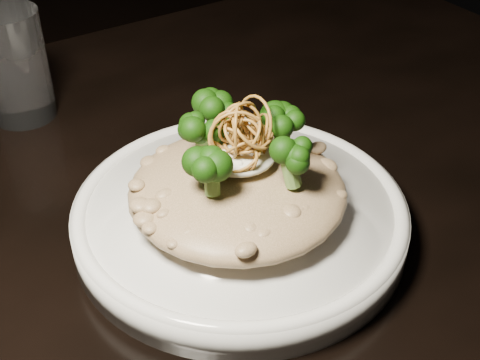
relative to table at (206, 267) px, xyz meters
name	(u,v)px	position (x,y,z in m)	size (l,w,h in m)	color
table	(206,267)	(0.00, 0.00, 0.00)	(1.10, 0.80, 0.75)	black
plate	(240,218)	(0.01, -0.05, 0.10)	(0.28, 0.28, 0.03)	white
risotto	(237,191)	(0.00, -0.06, 0.13)	(0.18, 0.18, 0.04)	brown
broccoli	(243,142)	(0.01, -0.05, 0.17)	(0.12, 0.12, 0.04)	black
cheese	(238,154)	(0.01, -0.05, 0.16)	(0.06, 0.06, 0.02)	silver
shallots	(247,129)	(0.01, -0.06, 0.19)	(0.05, 0.05, 0.03)	#8F601E
drinking_glass	(15,66)	(-0.09, 0.24, 0.14)	(0.07, 0.07, 0.12)	white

